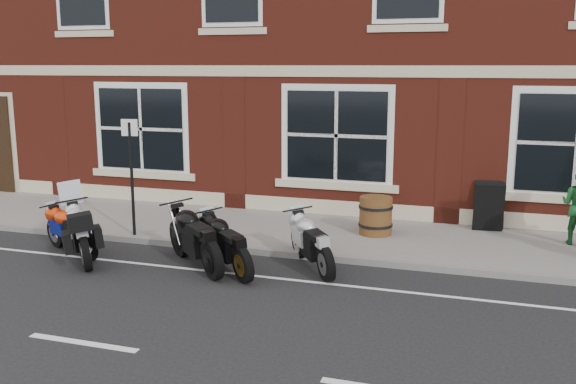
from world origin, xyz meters
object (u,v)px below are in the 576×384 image
Objects in this scene: moto_sport_silver at (313,240)px; moto_sport_black at (226,241)px; a_board_sign at (489,206)px; moto_naked_black at (196,235)px; moto_touring_silver at (82,229)px; barrel_planter at (376,216)px; moto_sport_red at (71,229)px; parking_sign at (131,169)px.

moto_sport_black is at bearing 166.78° from moto_sport_silver.
moto_sport_black is 1.53× the size of a_board_sign.
a_board_sign reaches higher than moto_naked_black.
moto_touring_silver is 5.75m from barrel_planter.
moto_sport_red is 0.71× the size of parking_sign.
moto_touring_silver is 2.82m from moto_sport_black.
a_board_sign is at bearing -5.50° from moto_sport_black.
barrel_planter is at bearing -35.47° from moto_sport_red.
moto_sport_black is 0.61m from moto_naked_black.
moto_naked_black is (2.20, 0.22, 0.02)m from moto_touring_silver.
moto_sport_silver is at bearing -56.15° from moto_sport_red.
a_board_sign is at bearing 25.77° from barrel_planter.
moto_touring_silver reaches higher than moto_naked_black.
barrel_planter is at bearing 8.11° from parking_sign.
moto_sport_black reaches higher than moto_sport_silver.
a_board_sign is at bearing -10.06° from moto_naked_black.
moto_touring_silver is 1.68m from parking_sign.
moto_sport_silver is 2.18× the size of barrel_planter.
moto_touring_silver is 0.70× the size of parking_sign.
moto_sport_red is 1.66× the size of a_board_sign.
moto_touring_silver is 1.63× the size of a_board_sign.
a_board_sign is at bearing 12.98° from moto_sport_silver.
barrel_planter is (-2.20, -1.06, -0.12)m from a_board_sign.
moto_sport_black is at bearing -144.17° from a_board_sign.
moto_touring_silver is at bearing -91.94° from moto_sport_red.
moto_sport_black is 1.52m from moto_sport_silver.
moto_naked_black is 1.71× the size of a_board_sign.
moto_naked_black reaches higher than barrel_planter.
moto_naked_black is at bearing 159.38° from moto_sport_silver.
moto_naked_black is 0.74× the size of parking_sign.
moto_sport_black is 0.92× the size of moto_sport_silver.
moto_sport_red is at bearing 109.54° from moto_touring_silver.
moto_sport_red is 1.00× the size of moto_sport_silver.
moto_touring_silver reaches higher than moto_sport_red.
parking_sign is (-6.88, -2.65, 0.86)m from a_board_sign.
moto_touring_silver is at bearing 136.45° from moto_sport_black.
moto_sport_red is (-0.41, 0.23, -0.08)m from moto_touring_silver.
moto_naked_black is at bearing -62.78° from moto_sport_red.
barrel_planter is (0.71, 2.21, -0.01)m from moto_sport_silver.
moto_sport_red is 2.62m from moto_naked_black.
barrel_planter is at bearing -2.54° from moto_naked_black.
moto_sport_red is 1.66m from parking_sign.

